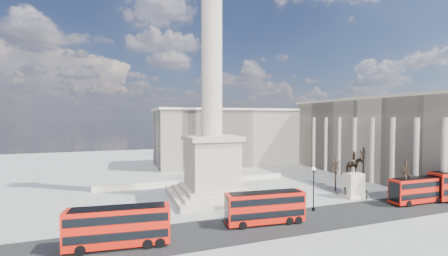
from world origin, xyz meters
name	(u,v)px	position (x,y,z in m)	size (l,w,h in m)	color
ground	(221,206)	(0.00, 0.00, 0.00)	(180.00, 180.00, 0.00)	#9B9A93
asphalt_road	(282,223)	(5.00, -10.00, 0.00)	(120.00, 9.00, 0.01)	#242424
nelsons_column	(212,124)	(0.00, 5.00, 12.92)	(14.00, 14.00, 49.85)	#BEB49E
balustrade_wall	(196,182)	(0.00, 16.00, 0.55)	(40.00, 0.60, 1.10)	beige
building_east	(384,137)	(45.00, 10.00, 9.32)	(19.00, 46.00, 18.60)	#B6AB95
building_northeast	(240,136)	(20.00, 40.00, 8.32)	(51.00, 17.00, 16.60)	#B6AB95
red_bus_a	(119,226)	(-15.36, -10.60, 2.30)	(11.02, 3.67, 4.39)	red
red_bus_b	(266,207)	(2.77, -9.65, 2.23)	(10.66, 3.39, 4.25)	red
red_bus_c	(419,190)	(30.75, -9.59, 2.21)	(10.45, 2.68, 4.22)	red
victorian_lamp	(314,185)	(12.10, -7.14, 3.90)	(0.57, 0.57, 6.62)	black
equestrian_statue	(354,181)	(23.51, -3.05, 2.80)	(3.87, 2.90, 8.09)	beige
bare_tree_near	(406,168)	(27.46, -9.84, 6.02)	(1.75, 1.75, 7.64)	#332319
bare_tree_mid	(336,163)	(23.47, 1.51, 5.30)	(1.77, 1.77, 6.73)	#332319
bare_tree_far	(363,153)	(35.91, 7.29, 6.10)	(1.90, 1.90, 7.74)	#332319
pedestrian_walking	(367,195)	(23.93, -5.62, 0.91)	(0.66, 0.43, 1.81)	black
pedestrian_standing	(345,192)	(21.89, -2.74, 0.92)	(0.89, 0.69, 1.83)	black
pedestrian_crossing	(304,197)	(13.54, -2.74, 0.87)	(1.02, 0.42, 1.73)	black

